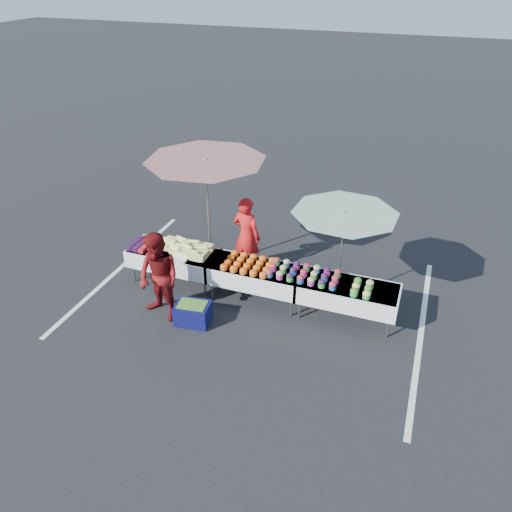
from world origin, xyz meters
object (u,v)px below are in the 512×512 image
(umbrella_right, at_px, (344,221))
(storage_bin, at_px, (193,313))
(table_right, at_px, (348,293))
(umbrella_left, at_px, (206,170))
(table_left, at_px, (174,258))
(vendor, at_px, (247,236))
(customer, at_px, (159,278))
(table_center, at_px, (256,274))

(umbrella_right, xyz_separation_m, storage_bin, (-2.38, -1.54, -1.60))
(table_right, height_order, umbrella_left, umbrella_left)
(table_right, xyz_separation_m, umbrella_right, (-0.27, 0.43, 1.23))
(table_left, bearing_deg, vendor, 35.10)
(customer, bearing_deg, vendor, 83.69)
(storage_bin, bearing_deg, umbrella_right, 25.39)
(table_center, relative_size, umbrella_right, 0.75)
(customer, bearing_deg, umbrella_right, 46.03)
(vendor, distance_m, customer, 2.23)
(table_left, bearing_deg, umbrella_left, 60.82)
(table_left, distance_m, vendor, 1.57)
(umbrella_left, distance_m, umbrella_right, 2.94)
(table_left, xyz_separation_m, table_center, (1.80, 0.00, 0.00))
(customer, bearing_deg, storage_bin, 21.59)
(customer, relative_size, storage_bin, 2.57)
(table_left, height_order, vendor, vendor)
(umbrella_left, distance_m, storage_bin, 2.84)
(vendor, bearing_deg, customer, 77.22)
(umbrella_right, bearing_deg, table_right, -58.46)
(storage_bin, bearing_deg, vendor, 73.63)
(table_right, height_order, vendor, vendor)
(table_right, bearing_deg, umbrella_right, 121.54)
(customer, height_order, storage_bin, customer)
(table_center, xyz_separation_m, umbrella_right, (1.53, 0.43, 1.23))
(table_center, height_order, customer, customer)
(table_left, relative_size, umbrella_left, 0.63)
(vendor, relative_size, customer, 0.99)
(table_right, height_order, umbrella_right, umbrella_right)
(table_left, xyz_separation_m, umbrella_left, (0.45, 0.80, 1.68))
(storage_bin, bearing_deg, table_left, 123.29)
(umbrella_left, relative_size, storage_bin, 4.32)
(table_center, xyz_separation_m, vendor, (-0.54, 0.89, 0.29))
(table_right, relative_size, customer, 1.06)
(vendor, bearing_deg, table_center, 132.99)
(table_center, xyz_separation_m, storage_bin, (-0.85, -1.10, -0.37))
(table_left, xyz_separation_m, umbrella_right, (3.33, 0.43, 1.23))
(table_center, height_order, table_right, same)
(vendor, xyz_separation_m, storage_bin, (-0.31, -1.99, -0.66))
(table_right, xyz_separation_m, vendor, (-2.34, 0.89, 0.29))
(table_left, height_order, customer, customer)
(table_right, xyz_separation_m, customer, (-3.27, -1.14, 0.30))
(customer, bearing_deg, umbrella_left, 104.99)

